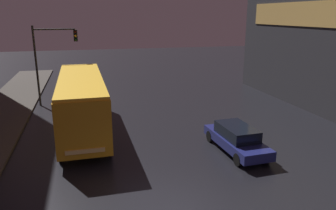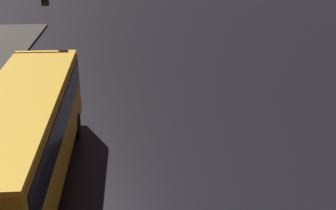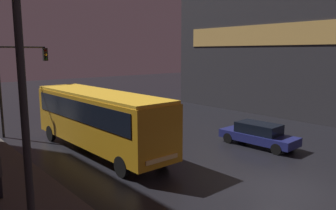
{
  "view_description": "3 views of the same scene",
  "coord_description": "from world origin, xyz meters",
  "views": [
    {
      "loc": [
        -2.92,
        -10.53,
        7.11
      ],
      "look_at": [
        2.14,
        9.29,
        1.43
      ],
      "focal_mm": 35.0,
      "sensor_mm": 36.0,
      "label": 1
    },
    {
      "loc": [
        0.81,
        -4.47,
        9.17
      ],
      "look_at": [
        1.76,
        12.54,
        1.86
      ],
      "focal_mm": 50.0,
      "sensor_mm": 36.0,
      "label": 2
    },
    {
      "loc": [
        -12.07,
        -6.73,
        5.69
      ],
      "look_at": [
        2.18,
        9.97,
        2.11
      ],
      "focal_mm": 35.0,
      "sensor_mm": 36.0,
      "label": 3
    }
  ],
  "objects": [
    {
      "name": "bus_near",
      "position": [
        -3.25,
        9.64,
        2.13
      ],
      "size": [
        2.8,
        11.13,
        3.46
      ],
      "rotation": [
        0.0,
        0.0,
        3.16
      ],
      "color": "orange",
      "rests_on": "ground"
    },
    {
      "name": "building_right_block",
      "position": [
        18.23,
        7.37,
        10.15
      ],
      "size": [
        10.07,
        26.55,
        20.29
      ],
      "color": "#2D2D33",
      "rests_on": "ground"
    },
    {
      "name": "ground_plane",
      "position": [
        0.0,
        0.0,
        0.0
      ],
      "size": [
        120.0,
        120.0,
        0.0
      ],
      "primitive_type": "plane",
      "color": "black"
    },
    {
      "name": "car_taxi",
      "position": [
        4.66,
        4.4,
        0.73
      ],
      "size": [
        1.95,
        4.77,
        1.42
      ],
      "rotation": [
        0.0,
        0.0,
        3.19
      ],
      "color": "navy",
      "rests_on": "ground"
    },
    {
      "name": "traffic_light_main",
      "position": [
        -5.47,
        16.69,
        4.26
      ],
      "size": [
        3.35,
        0.35,
        6.3
      ],
      "color": "#2D2D2D",
      "rests_on": "ground"
    },
    {
      "name": "street_lamp_sidewalk",
      "position": [
        -9.54,
        1.03,
        4.97
      ],
      "size": [
        1.25,
        0.36,
        7.22
      ],
      "color": "#2D2D2D",
      "rests_on": "sidewalk_left"
    }
  ]
}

